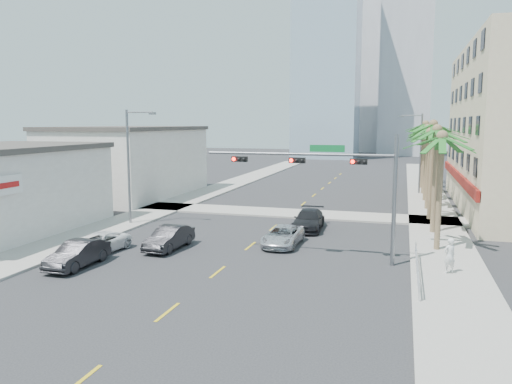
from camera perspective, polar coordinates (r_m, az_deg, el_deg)
ground at (r=23.84m, az=-7.90°, el=-11.76°), size 260.00×260.00×0.00m
sidewalk_right at (r=41.25m, az=19.85°, el=-3.63°), size 4.00×120.00×0.15m
sidewalk_left at (r=46.39m, az=-11.24°, el=-2.07°), size 4.00×120.00×0.15m
sidewalk_cross at (r=44.14m, az=3.95°, el=-2.44°), size 80.00×4.00×0.15m
building_left_far at (r=56.54m, az=-14.31°, el=3.21°), size 11.00×18.00×7.20m
tower_far_left at (r=117.79m, az=8.16°, el=15.65°), size 14.00×14.00×48.00m
tower_far_right at (r=132.24m, az=16.87°, el=17.17°), size 12.00×12.00×60.00m
tower_far_center at (r=146.50m, az=11.88°, el=12.84°), size 16.00×16.00×42.00m
traffic_signal_mast at (r=28.73m, az=9.21°, el=1.95°), size 11.12×0.54×7.20m
palm_tree_0 at (r=32.49m, az=20.51°, el=5.81°), size 4.80×4.80×7.80m
palm_tree_1 at (r=37.67m, az=20.00°, el=6.58°), size 4.80×4.80×8.16m
palm_tree_2 at (r=42.86m, az=19.62°, el=7.17°), size 4.80×4.80×8.52m
palm_tree_3 at (r=48.06m, az=19.26°, el=6.39°), size 4.80×4.80×7.80m
palm_tree_4 at (r=53.25m, az=19.02°, el=6.88°), size 4.80×4.80×8.16m
palm_tree_5 at (r=58.44m, az=18.83°, el=7.28°), size 4.80×4.80×8.52m
palm_tree_6 at (r=63.64m, az=18.62°, el=6.68°), size 4.80×4.80×7.80m
palm_tree_7 at (r=68.84m, az=18.48°, el=7.04°), size 4.80×4.80×8.16m
streetlight_left at (r=40.09m, az=-14.14°, el=3.47°), size 2.55×0.25×9.00m
streetlight_right at (r=58.50m, az=18.11°, el=4.65°), size 2.55×0.25×9.00m
guardrail at (r=27.41m, az=17.96°, el=-7.98°), size 0.08×8.08×1.00m
car_parked_mid at (r=29.79m, az=-19.72°, el=-6.70°), size 1.53×4.38×1.44m
car_parked_far at (r=32.49m, az=-17.53°, el=-5.59°), size 2.55×4.64×1.23m
car_lane_left at (r=32.38m, az=-9.89°, el=-5.18°), size 1.74×4.46×1.45m
car_lane_center at (r=32.83m, az=3.08°, el=-5.04°), size 2.21×4.66×1.28m
car_lane_right at (r=37.81m, az=6.03°, el=-3.19°), size 2.34×5.21×1.48m
pedestrian at (r=28.24m, az=21.24°, el=-6.79°), size 0.82×0.74×1.89m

